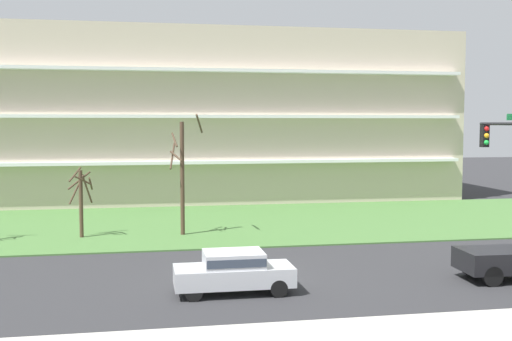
{
  "coord_description": "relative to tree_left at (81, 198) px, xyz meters",
  "views": [
    {
      "loc": [
        -3.81,
        -24.5,
        6.33
      ],
      "look_at": [
        1.69,
        6.0,
        3.94
      ],
      "focal_mm": 43.74,
      "sensor_mm": 36.0,
      "label": 1
    }
  ],
  "objects": [
    {
      "name": "tree_left",
      "position": [
        0.0,
        0.0,
        0.0
      ],
      "size": [
        1.37,
        1.39,
        3.9
      ],
      "color": "#4C3828",
      "rests_on": "ground"
    },
    {
      "name": "apartment_building",
      "position": [
        7.2,
        16.75,
        4.56
      ],
      "size": [
        43.17,
        11.12,
        13.57
      ],
      "color": "beige",
      "rests_on": "ground"
    },
    {
      "name": "ground",
      "position": [
        7.2,
        -10.34,
        -2.22
      ],
      "size": [
        160.0,
        160.0,
        0.0
      ],
      "primitive_type": "plane",
      "color": "#2D2D30"
    },
    {
      "name": "tree_center",
      "position": [
        5.48,
        -0.21,
        1.3
      ],
      "size": [
        1.95,
        1.96,
        6.79
      ],
      "color": "#4C3828",
      "rests_on": "ground"
    },
    {
      "name": "sedan_silver_center_left",
      "position": [
        6.61,
        -12.34,
        -1.35
      ],
      "size": [
        4.41,
        1.82,
        1.57
      ],
      "rotation": [
        0.0,
        0.0,
        -0.0
      ],
      "color": "#B7BABF",
      "rests_on": "ground"
    },
    {
      "name": "grass_lawn_strip",
      "position": [
        7.2,
        3.66,
        -2.18
      ],
      "size": [
        80.0,
        16.0,
        0.08
      ],
      "primitive_type": "cube",
      "color": "#477238",
      "rests_on": "ground"
    }
  ]
}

